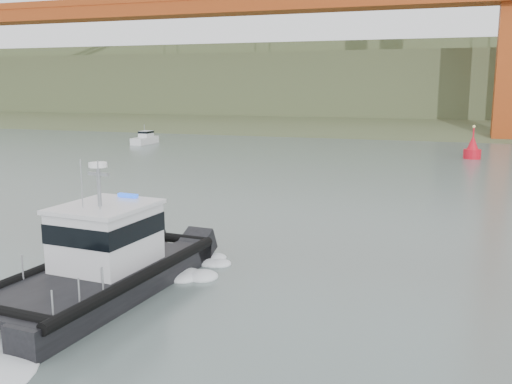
# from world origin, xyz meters

# --- Properties ---
(ground) EXTENTS (400.00, 400.00, 0.00)m
(ground) POSITION_xyz_m (0.00, 0.00, 0.00)
(ground) COLOR slate
(ground) RESTS_ON ground
(headlands) EXTENTS (500.00, 105.36, 27.12)m
(headlands) POSITION_xyz_m (0.00, 125.50, 7.05)
(headlands) COLOR #3A492A
(headlands) RESTS_ON ground
(patrol_boat) EXTENTS (5.27, 12.26, 5.80)m
(patrol_boat) POSITION_xyz_m (-3.51, -2.28, 1.45)
(patrol_boat) COLOR black
(patrol_boat) RESTS_ON ground
(motorboat) EXTENTS (1.83, 5.48, 3.01)m
(motorboat) POSITION_xyz_m (-33.06, 53.66, 0.75)
(motorboat) COLOR silver
(motorboat) RESTS_ON ground
(nav_buoy) EXTENTS (2.04, 2.04, 4.24)m
(nav_buoy) POSITION_xyz_m (12.98, 50.67, 1.12)
(nav_buoy) COLOR red
(nav_buoy) RESTS_ON ground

